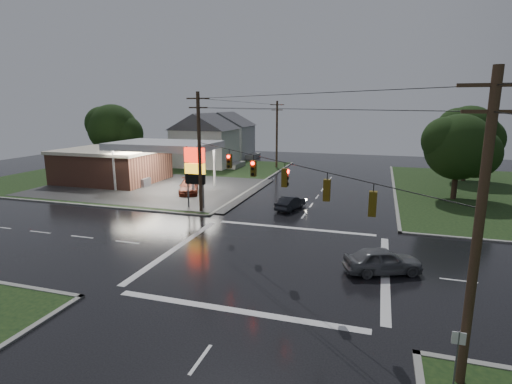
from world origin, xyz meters
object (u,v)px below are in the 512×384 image
(tree_ne_near, at_px, (460,147))
(tree_ne_far, at_px, (469,134))
(gas_station, at_px, (119,163))
(pylon_sign, at_px, (195,167))
(house_far, at_px, (227,134))
(utility_pole_n, at_px, (277,133))
(car_crossing, at_px, (383,260))
(utility_pole_nw, at_px, (199,151))
(utility_pole_se, at_px, (478,232))
(house_near, at_px, (205,139))
(car_north, at_px, (290,203))
(tree_nw_behind, at_px, (114,129))
(car_pump, at_px, (189,187))

(tree_ne_near, distance_m, tree_ne_far, 12.39)
(gas_station, height_order, pylon_sign, pylon_sign)
(gas_station, distance_m, house_far, 28.61)
(utility_pole_n, bearing_deg, car_crossing, -66.86)
(utility_pole_nw, xyz_separation_m, house_far, (-12.45, 38.50, -1.32))
(pylon_sign, distance_m, utility_pole_se, 28.34)
(house_near, relative_size, house_far, 1.00)
(gas_station, relative_size, pylon_sign, 4.37)
(gas_station, xyz_separation_m, car_crossing, (32.48, -19.86, -1.77))
(car_north, bearing_deg, tree_nw_behind, -13.25)
(pylon_sign, xyz_separation_m, utility_pole_nw, (1.00, -1.00, 1.71))
(utility_pole_se, xyz_separation_m, car_pump, (-23.74, 25.89, -4.98))
(utility_pole_se, height_order, tree_nw_behind, utility_pole_se)
(utility_pole_nw, distance_m, car_pump, 9.73)
(pylon_sign, xyz_separation_m, tree_nw_behind, (-23.34, 19.49, 2.17))
(utility_pole_n, distance_m, tree_nw_behind, 25.63)
(utility_pole_se, bearing_deg, pylon_sign, 135.00)
(utility_pole_n, height_order, car_crossing, utility_pole_n)
(utility_pole_n, height_order, house_far, utility_pole_n)
(tree_ne_near, bearing_deg, utility_pole_nw, -152.14)
(gas_station, bearing_deg, car_pump, -16.14)
(utility_pole_nw, height_order, tree_nw_behind, utility_pole_nw)
(utility_pole_n, distance_m, car_north, 26.83)
(utility_pole_nw, bearing_deg, car_crossing, -30.65)
(utility_pole_nw, bearing_deg, utility_pole_se, -45.00)
(gas_station, height_order, tree_nw_behind, tree_nw_behind)
(tree_nw_behind, relative_size, car_pump, 1.96)
(pylon_sign, xyz_separation_m, tree_ne_far, (27.65, 23.49, 2.17))
(utility_pole_n, relative_size, tree_nw_behind, 1.05)
(utility_pole_se, relative_size, tree_ne_far, 1.12)
(gas_station, height_order, utility_pole_n, utility_pole_n)
(gas_station, relative_size, tree_ne_far, 2.67)
(house_far, height_order, car_north, house_far)
(tree_ne_near, bearing_deg, car_north, -149.80)
(tree_ne_far, distance_m, car_crossing, 36.10)
(pylon_sign, bearing_deg, car_crossing, -31.64)
(utility_pole_se, bearing_deg, car_crossing, 106.09)
(gas_station, bearing_deg, house_near, 73.83)
(utility_pole_n, xyz_separation_m, car_pump, (-4.74, -21.61, -4.73))
(house_near, xyz_separation_m, tree_nw_behind, (-12.89, -6.01, 1.77))
(house_near, height_order, tree_ne_far, tree_ne_far)
(utility_pole_nw, xyz_separation_m, tree_ne_far, (26.65, 24.49, 0.46))
(house_near, height_order, house_far, same)
(utility_pole_n, bearing_deg, tree_ne_near, -34.10)
(tree_ne_near, distance_m, car_crossing, 23.83)
(utility_pole_nw, relative_size, tree_nw_behind, 1.10)
(car_crossing, bearing_deg, house_near, 14.77)
(utility_pole_se, bearing_deg, tree_ne_near, 81.62)
(car_north, bearing_deg, utility_pole_nw, 37.68)
(utility_pole_nw, height_order, utility_pole_se, same)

